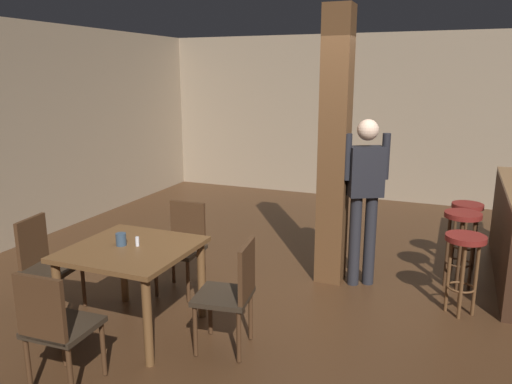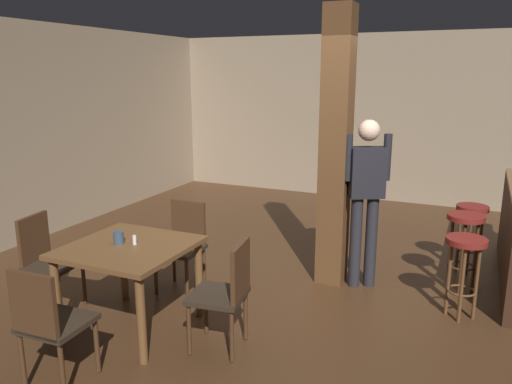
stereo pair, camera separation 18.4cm
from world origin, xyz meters
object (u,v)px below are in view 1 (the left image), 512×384
object	(u,v)px
standing_person	(365,191)
bar_stool_mid	(461,232)
chair_south	(55,325)
chair_east	(233,291)
chair_west	(45,261)
bar_stool_far	(466,221)
dining_table	(132,260)
chair_north	(183,243)
bar_stool_near	(464,255)
salt_shaker	(137,241)
napkin_cup	(121,239)

from	to	relation	value
standing_person	bar_stool_mid	distance (m)	1.05
chair_south	chair_east	bearing A→B (deg)	46.85
chair_west	bar_stool_mid	bearing A→B (deg)	29.82
chair_east	chair_west	size ratio (longest dim) A/B	1.00
standing_person	bar_stool_far	size ratio (longest dim) A/B	2.27
dining_table	chair_north	world-z (taller)	chair_north
chair_south	chair_west	bearing A→B (deg)	137.22
bar_stool_near	bar_stool_far	distance (m)	1.18
dining_table	chair_west	distance (m)	0.93
chair_west	salt_shaker	size ratio (longest dim) A/B	11.25
chair_west	chair_south	size ratio (longest dim) A/B	1.00
chair_east	standing_person	distance (m)	1.88
salt_shaker	chair_north	bearing A→B (deg)	93.55
dining_table	chair_south	distance (m)	0.93
chair_west	bar_stool_mid	size ratio (longest dim) A/B	1.11
chair_west	standing_person	bearing A→B (deg)	34.20
chair_south	salt_shaker	xyz separation A→B (m)	(0.00, 0.96, 0.28)
chair_west	salt_shaker	world-z (taller)	chair_west
chair_south	bar_stool_far	size ratio (longest dim) A/B	1.18
bar_stool_near	bar_stool_mid	distance (m)	0.59
salt_shaker	bar_stool_mid	world-z (taller)	salt_shaker
dining_table	bar_stool_far	world-z (taller)	bar_stool_far
napkin_cup	bar_stool_far	xyz separation A→B (m)	(2.71, 2.55, -0.24)
chair_west	bar_stool_far	bearing A→B (deg)	36.23
bar_stool_far	chair_east	bearing A→B (deg)	-123.84
chair_north	napkin_cup	xyz separation A→B (m)	(-0.08, -0.86, 0.30)
standing_person	chair_west	bearing A→B (deg)	-145.80
chair_south	napkin_cup	bearing A→B (deg)	98.06
dining_table	chair_north	xyz separation A→B (m)	(-0.02, 0.86, -0.12)
chair_west	chair_north	world-z (taller)	same
chair_west	bar_stool_mid	xyz separation A→B (m)	(3.48, 1.99, 0.10)
napkin_cup	salt_shaker	xyz separation A→B (m)	(0.13, 0.04, -0.01)
dining_table	salt_shaker	size ratio (longest dim) A/B	12.43
dining_table	bar_stool_far	bearing A→B (deg)	44.32
napkin_cup	chair_south	bearing A→B (deg)	-81.94
dining_table	chair_north	distance (m)	0.87
chair_north	chair_west	bearing A→B (deg)	-135.24
bar_stool_near	salt_shaker	bearing A→B (deg)	-152.50
standing_person	bar_stool_far	distance (m)	1.38
salt_shaker	bar_stool_far	world-z (taller)	salt_shaker
napkin_cup	salt_shaker	distance (m)	0.14
chair_east	napkin_cup	size ratio (longest dim) A/B	8.41
napkin_cup	bar_stool_near	size ratio (longest dim) A/B	0.14
chair_east	chair_south	distance (m)	1.29
chair_west	standing_person	world-z (taller)	standing_person
standing_person	salt_shaker	bearing A→B (deg)	-133.83
bar_stool_mid	chair_west	bearing A→B (deg)	-150.18
chair_north	bar_stool_near	bearing A→B (deg)	11.02
dining_table	standing_person	bearing A→B (deg)	46.17
chair_west	standing_person	xyz separation A→B (m)	(2.54, 1.73, 0.50)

